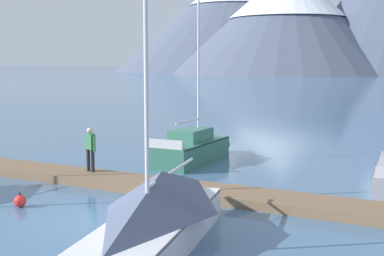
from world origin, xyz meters
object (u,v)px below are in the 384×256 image
object	(u,v)px
person_on_dock	(90,147)
sailboat_mid_dock_starboard	(153,216)
sailboat_mid_dock_port	(195,148)
mooring_buoy_channel_marker	(20,201)

from	to	relation	value
person_on_dock	sailboat_mid_dock_starboard	bearing A→B (deg)	-43.99
person_on_dock	sailboat_mid_dock_port	bearing A→B (deg)	68.97
sailboat_mid_dock_port	mooring_buoy_channel_marker	world-z (taller)	sailboat_mid_dock_port
sailboat_mid_dock_port	mooring_buoy_channel_marker	size ratio (longest dim) A/B	16.61
sailboat_mid_dock_starboard	person_on_dock	bearing A→B (deg)	136.01
person_on_dock	mooring_buoy_channel_marker	world-z (taller)	person_on_dock
sailboat_mid_dock_port	person_on_dock	world-z (taller)	sailboat_mid_dock_port
mooring_buoy_channel_marker	sailboat_mid_dock_starboard	bearing A→B (deg)	-15.97
mooring_buoy_channel_marker	sailboat_mid_dock_port	bearing A→B (deg)	80.54
sailboat_mid_dock_port	sailboat_mid_dock_starboard	bearing A→B (deg)	-69.58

